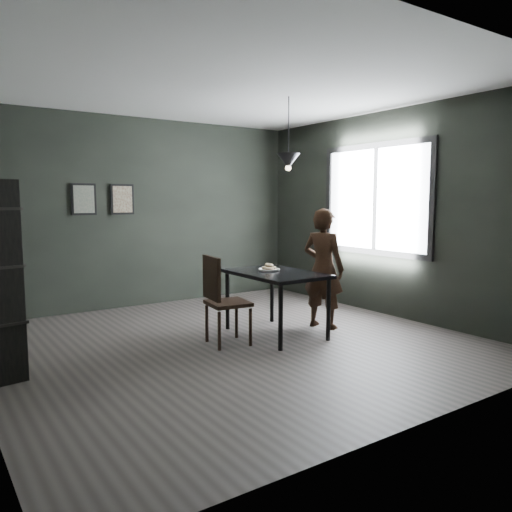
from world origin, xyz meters
TOP-DOWN VIEW (x-y plane):
  - ground at (0.00, 0.00)m, footprint 5.00×5.00m
  - back_wall at (0.00, 2.50)m, footprint 5.00×0.10m
  - ceiling at (0.00, 0.00)m, footprint 5.00×5.00m
  - window_assembly at (2.47, 0.20)m, footprint 0.04×1.96m
  - cafe_table at (0.60, 0.00)m, footprint 0.80×1.20m
  - white_plate at (0.60, 0.14)m, footprint 0.23×0.23m
  - donut_pile at (0.60, 0.14)m, footprint 0.17×0.18m
  - woman at (1.29, -0.06)m, footprint 0.52×0.63m
  - wood_chair at (-0.15, -0.00)m, footprint 0.48×0.48m
  - pendant_lamp at (0.85, 0.10)m, footprint 0.28×0.28m
  - framed_print_left at (-0.90, 2.47)m, footprint 0.34×0.04m
  - framed_print_right at (-0.35, 2.47)m, footprint 0.34×0.04m

SIDE VIEW (x-z plane):
  - ground at x=0.00m, z-range 0.00..0.00m
  - wood_chair at x=-0.15m, z-range 0.07..1.05m
  - cafe_table at x=0.60m, z-range 0.30..1.05m
  - woman at x=1.29m, z-range 0.00..1.49m
  - white_plate at x=0.60m, z-range 0.75..0.76m
  - donut_pile at x=0.60m, z-range 0.75..0.83m
  - back_wall at x=0.00m, z-range 0.00..2.80m
  - window_assembly at x=2.47m, z-range 0.82..2.38m
  - framed_print_left at x=-0.90m, z-range 1.38..1.82m
  - framed_print_right at x=-0.35m, z-range 1.38..1.82m
  - pendant_lamp at x=0.85m, z-range 1.62..2.48m
  - ceiling at x=0.00m, z-range 2.79..2.81m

